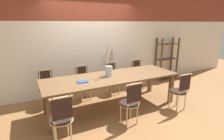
{
  "coord_description": "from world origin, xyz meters",
  "views": [
    {
      "loc": [
        -1.72,
        -3.39,
        1.95
      ],
      "look_at": [
        0.0,
        0.0,
        0.92
      ],
      "focal_mm": 28.0,
      "sensor_mm": 36.0,
      "label": 1
    }
  ],
  "objects_px": {
    "dining_table": "(112,80)",
    "shelving_rack": "(167,59)",
    "chair_near_center": "(180,90)",
    "chair_far_center": "(113,77)",
    "book_stack": "(83,82)",
    "vase_centerpiece": "(109,71)"
  },
  "relations": [
    {
      "from": "chair_near_center",
      "to": "book_stack",
      "type": "bearing_deg",
      "value": 160.64
    },
    {
      "from": "chair_near_center",
      "to": "book_stack",
      "type": "xyz_separation_m",
      "value": [
        -2.04,
        0.72,
        0.3
      ]
    },
    {
      "from": "shelving_rack",
      "to": "chair_far_center",
      "type": "bearing_deg",
      "value": -172.77
    },
    {
      "from": "dining_table",
      "to": "chair_far_center",
      "type": "distance_m",
      "value": 0.93
    },
    {
      "from": "chair_near_center",
      "to": "shelving_rack",
      "type": "relative_size",
      "value": 0.6
    },
    {
      "from": "chair_near_center",
      "to": "dining_table",
      "type": "bearing_deg",
      "value": 149.02
    },
    {
      "from": "book_stack",
      "to": "shelving_rack",
      "type": "distance_m",
      "value": 3.61
    },
    {
      "from": "chair_near_center",
      "to": "vase_centerpiece",
      "type": "bearing_deg",
      "value": 148.38
    },
    {
      "from": "dining_table",
      "to": "shelving_rack",
      "type": "distance_m",
      "value": 2.9
    },
    {
      "from": "book_stack",
      "to": "shelving_rack",
      "type": "height_order",
      "value": "shelving_rack"
    },
    {
      "from": "dining_table",
      "to": "chair_near_center",
      "type": "bearing_deg",
      "value": -30.98
    },
    {
      "from": "chair_near_center",
      "to": "chair_far_center",
      "type": "xyz_separation_m",
      "value": [
        -0.9,
        1.59,
        0.0
      ]
    },
    {
      "from": "chair_near_center",
      "to": "vase_centerpiece",
      "type": "distance_m",
      "value": 1.67
    },
    {
      "from": "chair_far_center",
      "to": "shelving_rack",
      "type": "bearing_deg",
      "value": -172.77
    },
    {
      "from": "book_stack",
      "to": "chair_near_center",
      "type": "bearing_deg",
      "value": -19.36
    },
    {
      "from": "chair_near_center",
      "to": "chair_far_center",
      "type": "distance_m",
      "value": 1.82
    },
    {
      "from": "dining_table",
      "to": "vase_centerpiece",
      "type": "xyz_separation_m",
      "value": [
        -0.06,
        0.05,
        0.21
      ]
    },
    {
      "from": "chair_near_center",
      "to": "book_stack",
      "type": "relative_size",
      "value": 3.8
    },
    {
      "from": "book_stack",
      "to": "shelving_rack",
      "type": "relative_size",
      "value": 0.16
    },
    {
      "from": "book_stack",
      "to": "shelving_rack",
      "type": "xyz_separation_m",
      "value": [
        3.41,
        1.16,
        -0.05
      ]
    },
    {
      "from": "dining_table",
      "to": "vase_centerpiece",
      "type": "distance_m",
      "value": 0.22
    },
    {
      "from": "dining_table",
      "to": "shelving_rack",
      "type": "relative_size",
      "value": 2.12
    }
  ]
}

